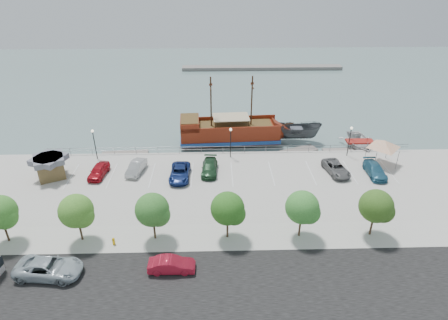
{
  "coord_description": "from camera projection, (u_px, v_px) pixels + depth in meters",
  "views": [
    {
      "loc": [
        -2.11,
        -38.37,
        24.05
      ],
      "look_at": [
        -1.0,
        2.0,
        2.0
      ],
      "focal_mm": 30.0,
      "sensor_mm": 36.0,
      "label": 1
    }
  ],
  "objects": [
    {
      "name": "lamp_post_right",
      "position": [
        350.0,
        136.0,
        49.92
      ],
      "size": [
        0.36,
        0.36,
        4.28
      ],
      "color": "black",
      "rests_on": "land_slab"
    },
    {
      "name": "tree_e",
      "position": [
        304.0,
        209.0,
        34.98
      ],
      "size": [
        3.3,
        3.2,
        5.0
      ],
      "color": "#473321",
      "rests_on": "sidewalk"
    },
    {
      "name": "tree_d",
      "position": [
        229.0,
        210.0,
        34.81
      ],
      "size": [
        3.3,
        3.2,
        5.0
      ],
      "color": "#473321",
      "rests_on": "sidewalk"
    },
    {
      "name": "street_sedan",
      "position": [
        172.0,
        265.0,
        32.22
      ],
      "size": [
        4.06,
        1.44,
        1.34
      ],
      "primitive_type": "imported",
      "rotation": [
        0.0,
        0.0,
        1.56
      ],
      "color": "#AF172D",
      "rests_on": "street"
    },
    {
      "name": "dock_east",
      "position": [
        345.0,
        152.0,
        54.11
      ],
      "size": [
        6.41,
        2.05,
        0.36
      ],
      "primitive_type": "cube",
      "rotation": [
        0.0,
        0.0,
        0.04
      ],
      "color": "gray",
      "rests_on": "ground"
    },
    {
      "name": "pirate_ship",
      "position": [
        238.0,
        132.0,
        56.23
      ],
      "size": [
        17.25,
        5.63,
        10.79
      ],
      "rotation": [
        0.0,
        0.0,
        0.06
      ],
      "color": "maroon",
      "rests_on": "ground"
    },
    {
      "name": "tree_b",
      "position": [
        78.0,
        212.0,
        34.47
      ],
      "size": [
        3.3,
        3.2,
        5.0
      ],
      "color": "#473321",
      "rests_on": "sidewalk"
    },
    {
      "name": "parked_car_g",
      "position": [
        336.0,
        168.0,
        46.88
      ],
      "size": [
        2.99,
        5.09,
        1.33
      ],
      "primitive_type": "imported",
      "rotation": [
        0.0,
        0.0,
        0.17
      ],
      "color": "slate",
      "rests_on": "land_slab"
    },
    {
      "name": "far_shore",
      "position": [
        262.0,
        68.0,
        94.03
      ],
      "size": [
        40.0,
        3.0,
        0.8
      ],
      "primitive_type": "cube",
      "color": "slate",
      "rests_on": "ground"
    },
    {
      "name": "parked_car_d",
      "position": [
        210.0,
        168.0,
        47.02
      ],
      "size": [
        2.2,
        4.86,
        1.38
      ],
      "primitive_type": "imported",
      "rotation": [
        0.0,
        0.0,
        -0.06
      ],
      "color": "#1F4427",
      "rests_on": "land_slab"
    },
    {
      "name": "parked_car_h",
      "position": [
        375.0,
        170.0,
        46.48
      ],
      "size": [
        1.98,
        4.75,
        1.37
      ],
      "primitive_type": "imported",
      "rotation": [
        0.0,
        0.0,
        -0.01
      ],
      "color": "#2A6380",
      "rests_on": "land_slab"
    },
    {
      "name": "patrol_boat",
      "position": [
        296.0,
        133.0,
        56.85
      ],
      "size": [
        7.71,
        3.75,
        2.86
      ],
      "primitive_type": "imported",
      "rotation": [
        0.0,
        0.0,
        1.44
      ],
      "color": "#44474A",
      "rests_on": "ground"
    },
    {
      "name": "parked_car_c",
      "position": [
        180.0,
        173.0,
        45.85
      ],
      "size": [
        2.46,
        5.14,
        1.42
      ],
      "primitive_type": "imported",
      "rotation": [
        0.0,
        0.0,
        -0.02
      ],
      "color": "navy",
      "rests_on": "land_slab"
    },
    {
      "name": "lamp_post_left",
      "position": [
        94.0,
        139.0,
        49.11
      ],
      "size": [
        0.36,
        0.36,
        4.28
      ],
      "color": "black",
      "rests_on": "land_slab"
    },
    {
      "name": "speedboat",
      "position": [
        359.0,
        144.0,
        55.18
      ],
      "size": [
        4.93,
        6.89,
        1.42
      ],
      "primitive_type": "imported",
      "rotation": [
        0.0,
        0.0,
        -0.0
      ],
      "color": "silver",
      "rests_on": "ground"
    },
    {
      "name": "ground",
      "position": [
        233.0,
        189.0,
        45.73
      ],
      "size": [
        160.0,
        160.0,
        0.0
      ],
      "primitive_type": "plane",
      "color": "slate"
    },
    {
      "name": "lamp_post_mid",
      "position": [
        231.0,
        137.0,
        49.54
      ],
      "size": [
        0.36,
        0.36,
        4.28
      ],
      "color": "black",
      "rests_on": "land_slab"
    },
    {
      "name": "street_van",
      "position": [
        49.0,
        268.0,
        31.75
      ],
      "size": [
        5.84,
        3.11,
        1.56
      ],
      "primitive_type": "imported",
      "rotation": [
        0.0,
        0.0,
        1.48
      ],
      "color": "#A5B3BB",
      "rests_on": "street"
    },
    {
      "name": "fire_hydrant",
      "position": [
        114.0,
        241.0,
        35.28
      ],
      "size": [
        0.27,
        0.27,
        0.78
      ],
      "rotation": [
        0.0,
        0.0,
        -0.27
      ],
      "color": "#DA9E03",
      "rests_on": "sidewalk"
    },
    {
      "name": "parked_car_b",
      "position": [
        136.0,
        167.0,
        47.02
      ],
      "size": [
        2.26,
        4.43,
        1.39
      ],
      "primitive_type": "imported",
      "rotation": [
        0.0,
        0.0,
        -0.19
      ],
      "color": "#A9A9A9",
      "rests_on": "land_slab"
    },
    {
      "name": "street",
      "position": [
        242.0,
        284.0,
        31.2
      ],
      "size": [
        100.0,
        8.0,
        0.04
      ],
      "primitive_type": "cube",
      "color": "black",
      "rests_on": "land_slab"
    },
    {
      "name": "canopy_tent",
      "position": [
        385.0,
        140.0,
        47.74
      ],
      "size": [
        4.8,
        4.8,
        3.88
      ],
      "rotation": [
        0.0,
        0.0,
        0.03
      ],
      "color": "slate",
      "rests_on": "land_slab"
    },
    {
      "name": "seawall_railing",
      "position": [
        230.0,
        149.0,
        51.84
      ],
      "size": [
        50.0,
        0.06,
        1.0
      ],
      "color": "slate",
      "rests_on": "land_slab"
    },
    {
      "name": "shed",
      "position": [
        50.0,
        166.0,
        45.73
      ],
      "size": [
        4.46,
        4.46,
        2.76
      ],
      "rotation": [
        0.0,
        0.0,
        0.43
      ],
      "color": "brown",
      "rests_on": "land_slab"
    },
    {
      "name": "sidewalk",
      "position": [
        238.0,
        237.0,
        36.47
      ],
      "size": [
        100.0,
        4.0,
        0.05
      ],
      "primitive_type": "cube",
      "color": "#AFAEA5",
      "rests_on": "land_slab"
    },
    {
      "name": "parked_car_a",
      "position": [
        99.0,
        171.0,
        46.27
      ],
      "size": [
        2.2,
        4.39,
        1.44
      ],
      "primitive_type": "imported",
      "rotation": [
        0.0,
        0.0,
        -0.12
      ],
      "color": "#A80F1A",
      "rests_on": "land_slab"
    },
    {
      "name": "tree_f",
      "position": [
        378.0,
        207.0,
        35.14
      ],
      "size": [
        3.3,
        3.2,
        5.0
      ],
      "color": "#473321",
      "rests_on": "sidewalk"
    },
    {
      "name": "tree_a",
      "position": [
        1.0,
        214.0,
        34.3
      ],
      "size": [
        3.3,
        3.2,
        5.0
      ],
      "color": "#473321",
      "rests_on": "sidewalk"
    },
    {
      "name": "tree_c",
      "position": [
        154.0,
        211.0,
        34.64
      ],
      "size": [
        3.3,
        3.2,
        5.0
      ],
      "color": "#473321",
      "rests_on": "sidewalk"
    },
    {
      "name": "dock_west",
      "position": [
        125.0,
        154.0,
        53.35
      ],
      "size": [
        6.7,
        2.47,
        0.37
      ],
      "primitive_type": "cube",
      "rotation": [
        0.0,
        0.0,
        0.09
      ],
      "color": "gray",
      "rests_on": "ground"
    },
    {
      "name": "dock_mid",
      "position": [
        295.0,
        152.0,
        53.93
      ],
      "size": [
        7.12,
        4.47,
        0.39
      ],
      "primitive_type": "cube",
      "rotation": [
        0.0,
        0.0,
        0.39
      ],
      "color": "slate",
      "rests_on": "ground"
    }
  ]
}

